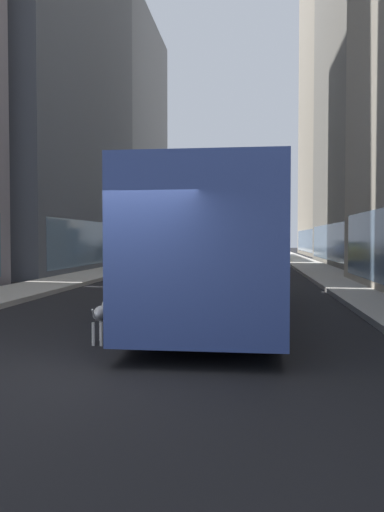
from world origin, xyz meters
name	(u,v)px	position (x,y,z in m)	size (l,w,h in m)	color
ground_plane	(228,260)	(0.00, 35.00, 0.00)	(120.00, 120.00, 0.00)	black
sidewalk_left	(161,259)	(-5.70, 35.00, 0.07)	(2.40, 110.00, 0.15)	#ADA89E
sidewalk_right	(297,260)	(5.70, 35.00, 0.07)	(2.40, 110.00, 0.15)	#ADA89E
building_left_far	(108,138)	(-11.90, 40.22, 11.55)	(8.61, 18.07, 23.11)	slate
building_right_far	(345,74)	(11.90, 49.09, 19.61)	(8.09, 20.21, 39.24)	#A0937F
transit_bus	(221,241)	(1.20, 5.79, 1.78)	(2.78, 11.53, 3.05)	#33478C
car_blue_hatchback	(260,248)	(2.80, 44.77, 0.82)	(1.82, 4.59, 1.62)	#4C6BB7
car_yellow_taxi	(263,252)	(2.80, 30.34, 0.82)	(1.80, 4.08, 1.62)	yellow
car_red_coupe	(237,258)	(1.20, 19.95, 0.82)	(1.91, 4.01, 1.62)	red
car_black_suv	(200,250)	(-2.80, 38.60, 0.83)	(1.94, 4.58, 1.62)	black
box_truck	(171,241)	(-2.80, 22.44, 1.67)	(2.30, 7.50, 3.05)	#19519E
dalmatian_dog	(102,314)	(-0.65, 1.83, 0.51)	(0.22, 0.96, 0.72)	white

